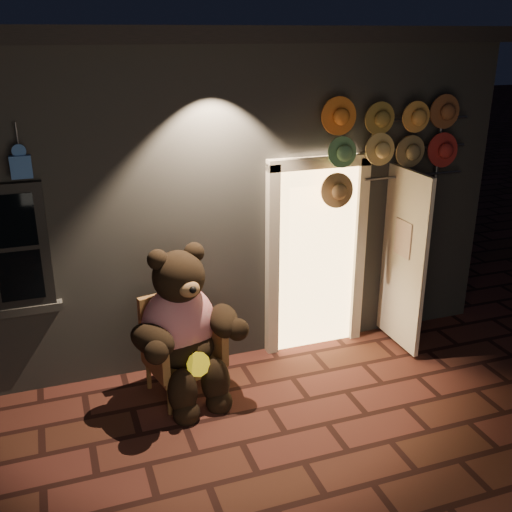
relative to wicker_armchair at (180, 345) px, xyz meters
name	(u,v)px	position (x,y,z in m)	size (l,w,h in m)	color
ground	(242,443)	(0.30, -1.03, -0.50)	(60.00, 60.00, 0.00)	#4F241E
shop_building	(150,162)	(0.30, 2.96, 1.24)	(7.30, 5.95, 3.51)	slate
wicker_armchair	(180,345)	(0.00, 0.00, 0.00)	(0.79, 0.74, 1.00)	olive
teddy_bear	(183,329)	(0.02, -0.13, 0.24)	(1.15, 1.00, 1.62)	red
hat_rack	(391,144)	(2.38, 0.25, 1.81)	(1.74, 0.22, 2.75)	#59595E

